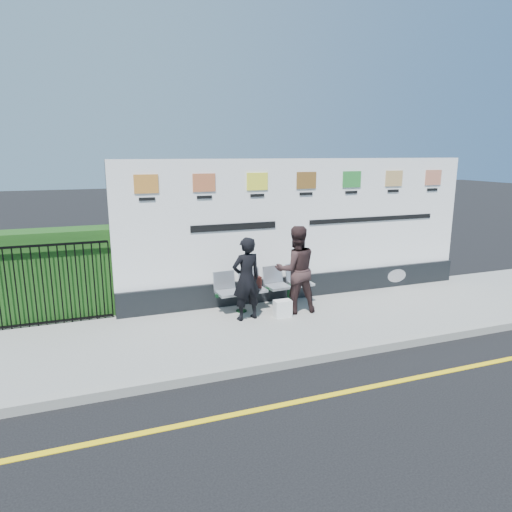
{
  "coord_description": "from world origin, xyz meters",
  "views": [
    {
      "loc": [
        -3.83,
        -4.95,
        3.23
      ],
      "look_at": [
        -0.81,
        3.26,
        1.25
      ],
      "focal_mm": 32.0,
      "sensor_mm": 36.0,
      "label": 1
    }
  ],
  "objects": [
    {
      "name": "carrier_bag_white",
      "position": [
        -0.46,
        2.74,
        0.29
      ],
      "size": [
        0.33,
        0.2,
        0.33
      ],
      "primitive_type": "cube",
      "color": "silver",
      "rests_on": "pavement"
    },
    {
      "name": "yellow_line",
      "position": [
        0.0,
        0.0,
        0.0
      ],
      "size": [
        14.0,
        0.1,
        0.01
      ],
      "primitive_type": "cube",
      "color": "yellow",
      "rests_on": "ground"
    },
    {
      "name": "billboard",
      "position": [
        0.5,
        3.85,
        1.42
      ],
      "size": [
        8.0,
        0.3,
        3.0
      ],
      "color": "black",
      "rests_on": "pavement"
    },
    {
      "name": "bench",
      "position": [
        -0.56,
        3.36,
        0.34
      ],
      "size": [
        2.11,
        0.7,
        0.45
      ],
      "primitive_type": null,
      "rotation": [
        0.0,
        0.0,
        0.08
      ],
      "color": "#BABDC4",
      "rests_on": "pavement"
    },
    {
      "name": "woman_left",
      "position": [
        -1.15,
        2.87,
        0.92
      ],
      "size": [
        0.64,
        0.47,
        1.6
      ],
      "primitive_type": "imported",
      "rotation": [
        0.0,
        0.0,
        3.31
      ],
      "color": "black",
      "rests_on": "pavement"
    },
    {
      "name": "woman_right",
      "position": [
        -0.1,
        2.94,
        0.99
      ],
      "size": [
        0.9,
        0.72,
        1.74
      ],
      "primitive_type": "imported",
      "rotation": [
        0.0,
        0.0,
        3.06
      ],
      "color": "#322020",
      "rests_on": "pavement"
    },
    {
      "name": "handbag_brown",
      "position": [
        -0.84,
        3.34,
        0.68
      ],
      "size": [
        0.31,
        0.16,
        0.24
      ],
      "primitive_type": "cube",
      "rotation": [
        0.0,
        0.0,
        0.09
      ],
      "color": "black",
      "rests_on": "bench"
    },
    {
      "name": "pavement",
      "position": [
        0.0,
        2.5,
        0.06
      ],
      "size": [
        14.0,
        3.0,
        0.12
      ],
      "primitive_type": "cube",
      "color": "gray",
      "rests_on": "ground"
    },
    {
      "name": "hedge",
      "position": [
        -4.58,
        4.3,
        0.97
      ],
      "size": [
        2.35,
        0.7,
        1.7
      ],
      "primitive_type": "cube",
      "color": "#1C4615",
      "rests_on": "pavement"
    },
    {
      "name": "kerb",
      "position": [
        0.0,
        1.0,
        0.07
      ],
      "size": [
        14.0,
        0.18,
        0.14
      ],
      "primitive_type": "cube",
      "color": "gray",
      "rests_on": "ground"
    },
    {
      "name": "railing",
      "position": [
        -4.58,
        3.85,
        0.89
      ],
      "size": [
        2.05,
        0.06,
        1.54
      ],
      "primitive_type": null,
      "color": "black",
      "rests_on": "pavement"
    },
    {
      "name": "ground",
      "position": [
        0.0,
        0.0,
        0.0
      ],
      "size": [
        80.0,
        80.0,
        0.0
      ],
      "primitive_type": "plane",
      "color": "black"
    }
  ]
}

